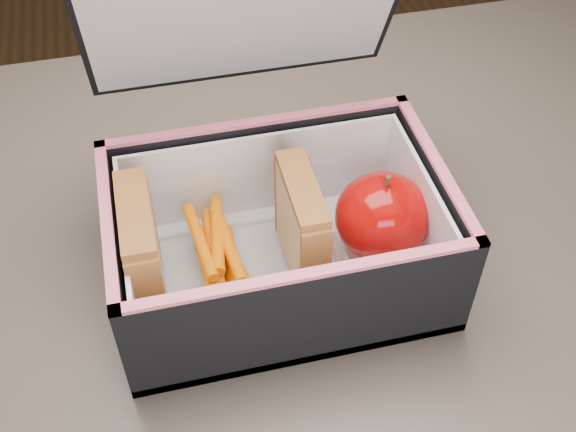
# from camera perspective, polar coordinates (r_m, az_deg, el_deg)

# --- Properties ---
(kitchen_table) EXTENTS (1.20, 0.80, 0.75)m
(kitchen_table) POSITION_cam_1_polar(r_m,az_deg,el_deg) (0.71, 3.31, -9.20)
(kitchen_table) COLOR brown
(kitchen_table) RESTS_ON ground
(lunch_bag) EXTENTS (0.27, 0.26, 0.26)m
(lunch_bag) POSITION_cam_1_polar(r_m,az_deg,el_deg) (0.60, -0.81, -0.89)
(lunch_bag) COLOR black
(lunch_bag) RESTS_ON kitchen_table
(plastic_tub) EXTENTS (0.17, 0.12, 0.07)m
(plastic_tub) POSITION_cam_1_polar(r_m,az_deg,el_deg) (0.59, -4.99, -2.94)
(plastic_tub) COLOR white
(plastic_tub) RESTS_ON lunch_bag
(sandwich_left) EXTENTS (0.03, 0.09, 0.10)m
(sandwich_left) POSITION_cam_1_polar(r_m,az_deg,el_deg) (0.58, -11.38, -2.89)
(sandwich_left) COLOR #D1B284
(sandwich_left) RESTS_ON plastic_tub
(sandwich_right) EXTENTS (0.02, 0.09, 0.10)m
(sandwich_right) POSITION_cam_1_polar(r_m,az_deg,el_deg) (0.59, 1.07, -0.86)
(sandwich_right) COLOR #D1B284
(sandwich_right) RESTS_ON plastic_tub
(carrot_sticks) EXTENTS (0.05, 0.14, 0.03)m
(carrot_sticks) POSITION_cam_1_polar(r_m,az_deg,el_deg) (0.61, -5.48, -3.43)
(carrot_sticks) COLOR #F15F00
(carrot_sticks) RESTS_ON plastic_tub
(paper_napkin) EXTENTS (0.08, 0.09, 0.01)m
(paper_napkin) POSITION_cam_1_polar(r_m,az_deg,el_deg) (0.64, 6.91, -2.66)
(paper_napkin) COLOR white
(paper_napkin) RESTS_ON lunch_bag
(red_apple) EXTENTS (0.09, 0.09, 0.08)m
(red_apple) POSITION_cam_1_polar(r_m,az_deg,el_deg) (0.61, 7.44, -0.06)
(red_apple) COLOR #980100
(red_apple) RESTS_ON paper_napkin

